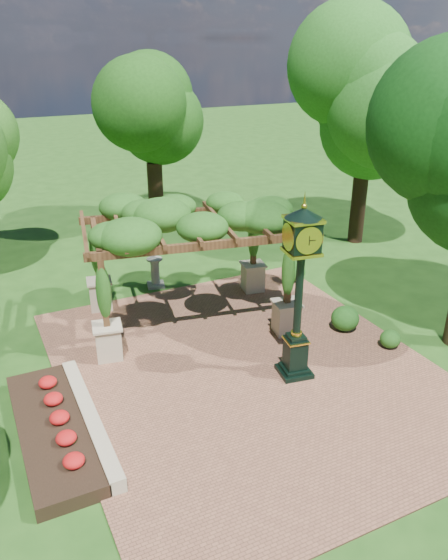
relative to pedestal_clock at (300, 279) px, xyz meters
name	(u,v)px	position (x,y,z in m)	size (l,w,h in m)	color
ground	(264,388)	(-1.07, -0.20, -2.94)	(120.00, 120.00, 0.00)	#1E4714
brick_plaza	(247,369)	(-1.07, 0.80, -2.92)	(10.00, 12.00, 0.04)	brown
border_wall	(90,419)	(-5.67, 0.30, -2.74)	(0.35, 5.00, 0.40)	#C6B793
flower_bed	(52,430)	(-6.57, 0.30, -2.76)	(1.50, 5.00, 0.36)	red
pedestal_clock	(300,279)	(0.00, 0.00, 0.00)	(1.11, 1.11, 4.92)	black
pergola	(187,226)	(-1.39, 4.27, 0.38)	(7.06, 5.12, 4.06)	#C5B493
sundial	(155,274)	(-1.49, 7.37, -2.44)	(0.76, 0.76, 1.14)	gray
shrub_front	(390,339)	(3.39, -0.07, -2.62)	(0.62, 0.62, 0.56)	#235919
shrub_mid	(345,318)	(2.83, 1.43, -2.50)	(0.89, 0.89, 0.80)	#205618
shrub_back	(295,271)	(3.51, 5.45, -2.52)	(0.84, 0.84, 0.75)	#225D1B
tree_north	(151,110)	(1.01, 14.21, 2.70)	(4.19, 4.19, 8.25)	#311D13
tree_east_far	(370,95)	(8.57, 8.12, 3.55)	(4.83, 4.83, 9.43)	black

